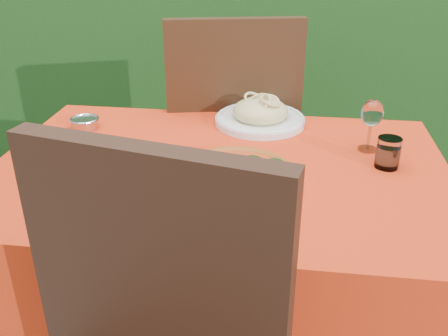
# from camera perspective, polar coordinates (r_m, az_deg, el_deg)

# --- Properties ---
(hedge) EXTENTS (3.20, 0.55, 1.78)m
(hedge) POSITION_cam_1_polar(r_m,az_deg,el_deg) (2.81, 4.17, 17.34)
(hedge) COLOR black
(hedge) RESTS_ON ground
(dining_table) EXTENTS (1.26, 0.86, 0.75)m
(dining_table) POSITION_cam_1_polar(r_m,az_deg,el_deg) (1.45, -0.52, -5.15)
(dining_table) COLOR #4C2B18
(dining_table) RESTS_ON ground
(chair_far) EXTENTS (0.57, 0.57, 1.07)m
(chair_far) POSITION_cam_1_polar(r_m,az_deg,el_deg) (1.97, 0.82, 4.18)
(chair_far) COLOR black
(chair_far) RESTS_ON ground
(pizza_plate) EXTENTS (0.36, 0.36, 0.06)m
(pizza_plate) POSITION_cam_1_polar(r_m,az_deg,el_deg) (1.25, 1.38, -1.14)
(pizza_plate) COLOR white
(pizza_plate) RESTS_ON dining_table
(pasta_plate) EXTENTS (0.30, 0.30, 0.09)m
(pasta_plate) POSITION_cam_1_polar(r_m,az_deg,el_deg) (1.67, 4.15, 6.07)
(pasta_plate) COLOR silver
(pasta_plate) RESTS_ON dining_table
(water_glass) EXTENTS (0.07, 0.07, 0.09)m
(water_glass) POSITION_cam_1_polar(r_m,az_deg,el_deg) (1.43, 18.22, 1.51)
(water_glass) COLOR white
(water_glass) RESTS_ON dining_table
(wine_glass) EXTENTS (0.06, 0.06, 0.16)m
(wine_glass) POSITION_cam_1_polar(r_m,az_deg,el_deg) (1.50, 16.55, 5.82)
(wine_glass) COLOR silver
(wine_glass) RESTS_ON dining_table
(fork) EXTENTS (0.03, 0.20, 0.01)m
(fork) POSITION_cam_1_polar(r_m,az_deg,el_deg) (1.40, -15.29, -0.17)
(fork) COLOR silver
(fork) RESTS_ON dining_table
(steel_ramekin) EXTENTS (0.09, 0.09, 0.03)m
(steel_ramekin) POSITION_cam_1_polar(r_m,az_deg,el_deg) (1.69, -15.61, 4.90)
(steel_ramekin) COLOR #AEAEB5
(steel_ramekin) RESTS_ON dining_table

